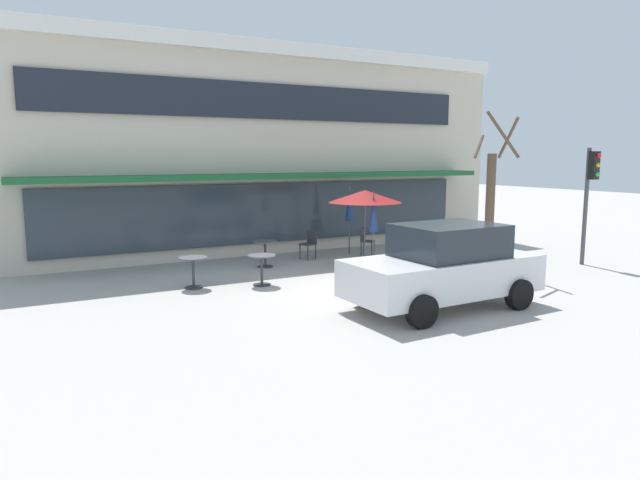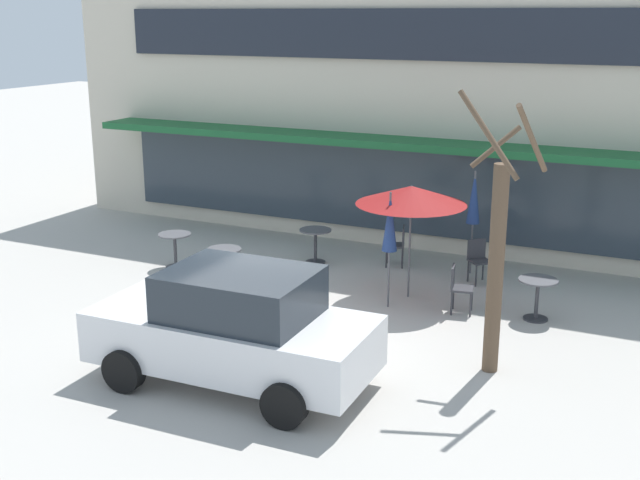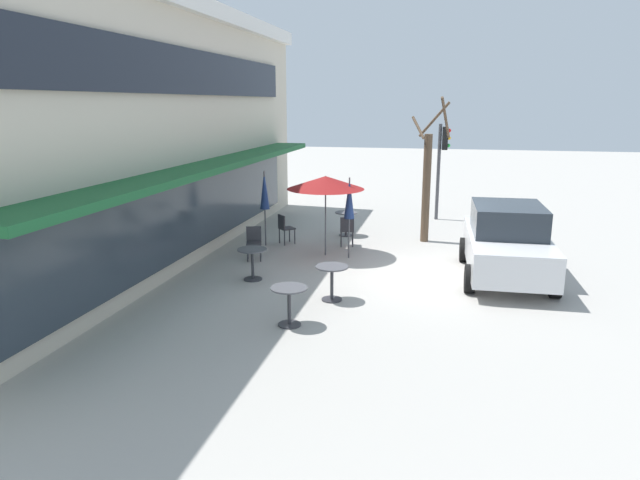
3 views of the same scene
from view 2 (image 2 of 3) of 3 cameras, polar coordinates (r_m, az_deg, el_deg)
ground_plane at (r=13.86m, az=-3.44°, el=-6.72°), size 80.00×80.00×0.00m
building_facade at (r=22.12m, az=9.20°, el=10.62°), size 17.89×9.10×6.76m
cafe_table_near_wall at (r=17.50m, az=-10.28°, el=-0.33°), size 0.70×0.70×0.76m
cafe_table_streetside at (r=16.25m, az=-6.81°, el=-1.44°), size 0.70×0.70×0.76m
cafe_table_by_tree at (r=14.82m, az=15.20°, el=-3.61°), size 0.70×0.70×0.76m
cafe_table_mid_patio at (r=17.56m, az=-0.33°, el=-0.01°), size 0.70×0.70×0.76m
patio_umbrella_green_folded at (r=16.86m, az=10.89°, el=2.93°), size 0.28×0.28×2.20m
patio_umbrella_cream_folded at (r=15.14m, az=6.51°, el=3.19°), size 2.10×2.10×2.20m
patio_umbrella_corner_open at (r=14.66m, az=5.00°, el=1.23°), size 0.28×0.28×2.20m
cafe_chair_0 at (r=17.41m, az=5.60°, el=-0.20°), size 0.50×0.50×0.89m
cafe_chair_1 at (r=16.60m, az=11.21°, el=-1.24°), size 0.57×0.57×0.89m
cafe_chair_2 at (r=14.85m, az=9.81°, el=-3.20°), size 0.47×0.47×0.89m
parked_sedan at (r=11.85m, az=-6.11°, el=-6.20°), size 4.25×2.10×1.76m
street_tree at (r=12.14m, az=12.46°, el=-1.15°), size 1.21×1.15×4.29m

